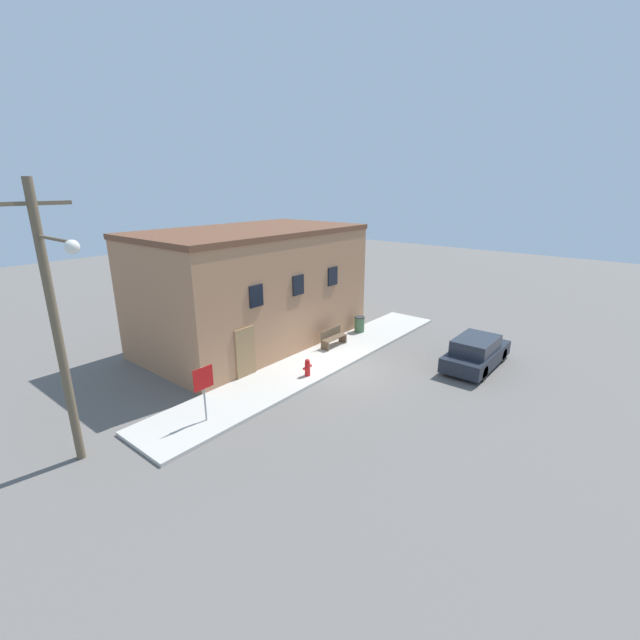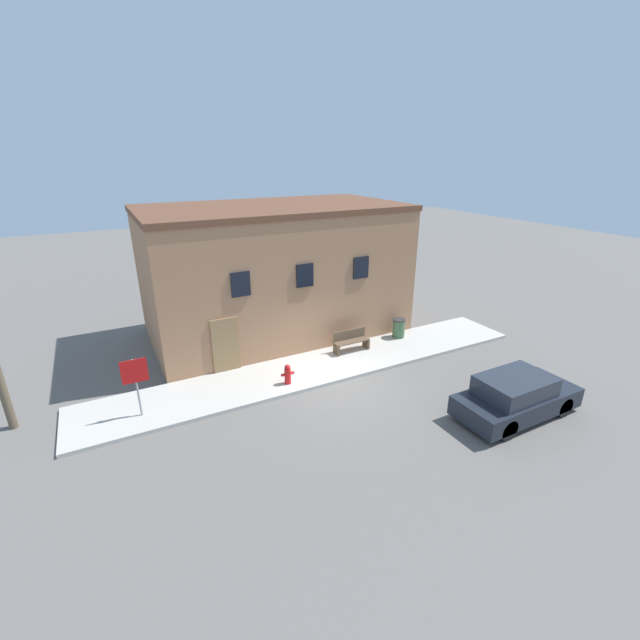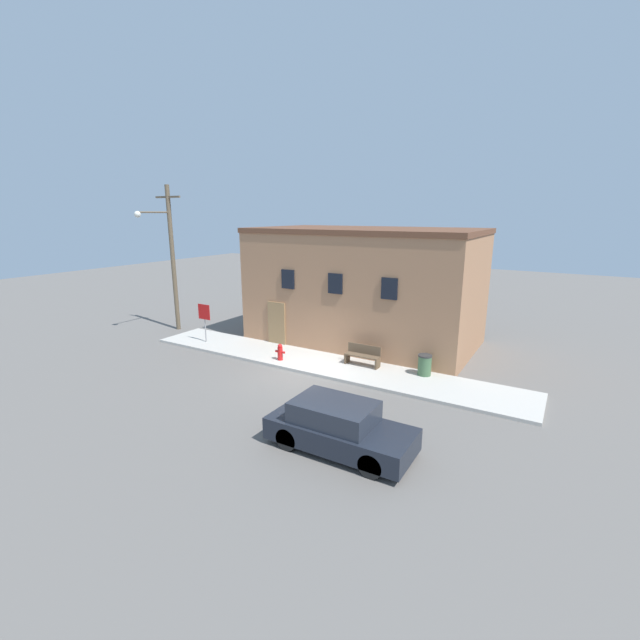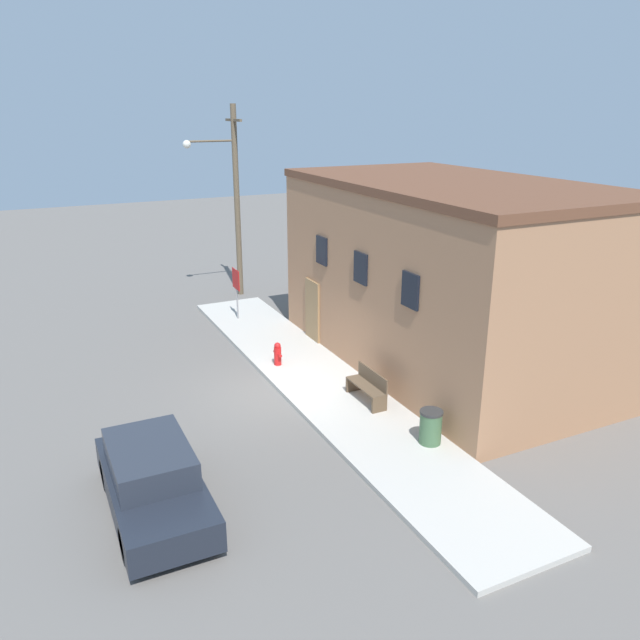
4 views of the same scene
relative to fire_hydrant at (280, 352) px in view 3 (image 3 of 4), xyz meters
The scene contains 9 objects.
ground_plane 1.82m from the fire_hydrant, 21.51° to the right, with size 80.00×80.00×0.00m, color #66605B.
sidewalk 1.81m from the fire_hydrant, 22.25° to the left, with size 17.44×2.61×0.13m.
brick_building 5.75m from the fire_hydrant, 71.60° to the left, with size 10.95×6.13×5.69m.
fire_hydrant is the anchor object (origin of this frame).
stop_sign 4.91m from the fire_hydrant, behind, with size 0.75×0.06×1.92m.
bench 3.61m from the fire_hydrant, 20.50° to the left, with size 1.50×0.44×0.86m.
trash_bin 6.16m from the fire_hydrant, 13.88° to the left, with size 0.55×0.55×0.83m.
utility_pole 9.23m from the fire_hydrant, 169.93° to the left, with size 1.80×2.22×7.84m.
parked_car 7.44m from the fire_hydrant, 41.54° to the right, with size 4.06×1.71×1.38m.
Camera 3 is at (8.98, -13.73, 6.37)m, focal length 24.00 mm.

